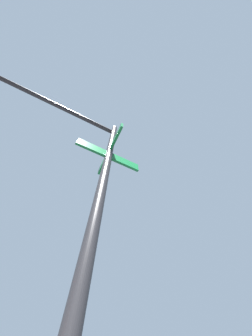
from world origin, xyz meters
The scene contains 1 object.
traffic_signal_near centered at (-5.62, -5.86, 4.16)m, with size 3.08×2.62×5.86m.
Camera 1 is at (-7.27, -5.72, 1.76)m, focal length 17.60 mm.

